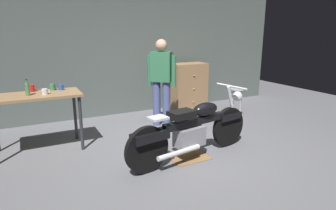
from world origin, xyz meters
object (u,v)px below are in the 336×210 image
(mug_red_diner, at_px, (32,88))
(mug_blue_enamel, at_px, (61,87))
(shop_stool, at_px, (237,95))
(bottle, at_px, (27,89))
(mug_white_ceramic, at_px, (45,92))
(motorcycle, at_px, (193,128))
(wooden_dresser, at_px, (188,87))
(mug_green_speckled, at_px, (53,87))
(person_standing, at_px, (161,79))

(mug_red_diner, relative_size, mug_blue_enamel, 1.13)
(shop_stool, relative_size, bottle, 2.66)
(mug_white_ceramic, bearing_deg, mug_blue_enamel, 43.12)
(shop_stool, bearing_deg, mug_red_diner, 176.47)
(motorcycle, bearing_deg, mug_red_diner, 133.29)
(shop_stool, bearing_deg, mug_white_ceramic, -178.87)
(mug_red_diner, distance_m, mug_blue_enamel, 0.43)
(wooden_dresser, xyz_separation_m, bottle, (-3.36, -1.04, 0.45))
(motorcycle, bearing_deg, bottle, 139.37)
(mug_white_ceramic, height_order, mug_green_speckled, mug_green_speckled)
(mug_white_ceramic, distance_m, bottle, 0.24)
(wooden_dresser, bearing_deg, mug_blue_enamel, -163.82)
(shop_stool, height_order, mug_red_diner, mug_red_diner)
(person_standing, height_order, bottle, person_standing)
(wooden_dresser, xyz_separation_m, mug_blue_enamel, (-2.87, -0.83, 0.39))
(mug_blue_enamel, bearing_deg, mug_white_ceramic, -136.88)
(mug_red_diner, xyz_separation_m, bottle, (-0.06, -0.27, 0.04))
(motorcycle, height_order, shop_stool, motorcycle)
(mug_red_diner, distance_m, mug_white_ceramic, 0.36)
(shop_stool, bearing_deg, wooden_dresser, 120.94)
(mug_white_ceramic, relative_size, mug_green_speckled, 1.00)
(shop_stool, bearing_deg, person_standing, 170.45)
(mug_white_ceramic, distance_m, mug_blue_enamel, 0.35)
(shop_stool, height_order, bottle, bottle)
(person_standing, xyz_separation_m, wooden_dresser, (1.04, 0.73, -0.38))
(shop_stool, xyz_separation_m, mug_blue_enamel, (-3.47, 0.17, 0.45))
(motorcycle, bearing_deg, shop_stool, 24.53)
(mug_white_ceramic, relative_size, mug_blue_enamel, 1.08)
(wooden_dresser, height_order, mug_red_diner, wooden_dresser)
(mug_green_speckled, relative_size, bottle, 0.48)
(motorcycle, bearing_deg, mug_blue_enamel, 128.00)
(wooden_dresser, height_order, mug_blue_enamel, wooden_dresser)
(mug_blue_enamel, bearing_deg, motorcycle, -42.36)
(person_standing, bearing_deg, motorcycle, 123.46)
(wooden_dresser, relative_size, mug_blue_enamel, 10.24)
(bottle, bearing_deg, motorcycle, -30.99)
(person_standing, bearing_deg, mug_white_ceramic, 51.78)
(motorcycle, distance_m, mug_red_diner, 2.57)
(motorcycle, distance_m, mug_green_speckled, 2.33)
(mug_white_ceramic, bearing_deg, bottle, 170.03)
(motorcycle, xyz_separation_m, mug_red_diner, (-2.01, 1.52, 0.51))
(mug_red_diner, height_order, mug_blue_enamel, mug_red_diner)
(person_standing, relative_size, mug_green_speckled, 14.41)
(mug_green_speckled, bearing_deg, mug_red_diner, 175.70)
(mug_red_diner, height_order, bottle, bottle)
(mug_red_diner, bearing_deg, bottle, -102.96)
(wooden_dresser, xyz_separation_m, mug_red_diner, (-3.30, -0.76, 0.41))
(motorcycle, xyz_separation_m, mug_green_speckled, (-1.71, 1.50, 0.50))
(mug_red_diner, xyz_separation_m, mug_blue_enamel, (0.42, -0.07, -0.01))
(mug_red_diner, distance_m, mug_green_speckled, 0.30)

